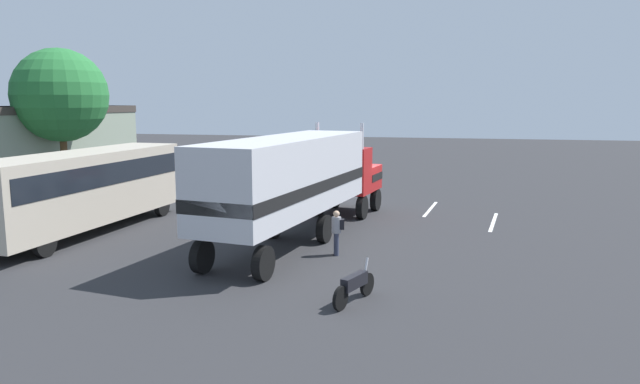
% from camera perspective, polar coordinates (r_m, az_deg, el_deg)
% --- Properties ---
extents(ground_plane, '(120.00, 120.00, 0.00)m').
position_cam_1_polar(ground_plane, '(29.60, 3.87, -1.81)').
color(ground_plane, '#2D2D30').
extents(lane_stripe_near, '(4.39, 0.62, 0.01)m').
position_cam_1_polar(lane_stripe_near, '(30.39, 10.75, -1.65)').
color(lane_stripe_near, silver).
rests_on(lane_stripe_near, ground_plane).
extents(lane_stripe_mid, '(4.39, 0.71, 0.01)m').
position_cam_1_polar(lane_stripe_mid, '(27.87, 16.61, -2.83)').
color(lane_stripe_mid, silver).
rests_on(lane_stripe_mid, ground_plane).
extents(semi_truck, '(14.37, 4.64, 4.50)m').
position_cam_1_polar(semi_truck, '(22.98, -2.05, 1.47)').
color(semi_truck, '#B21919').
rests_on(semi_truck, ground_plane).
extents(person_bystander, '(0.35, 0.47, 1.63)m').
position_cam_1_polar(person_bystander, '(20.90, 1.67, -3.82)').
color(person_bystander, '#2D3347').
rests_on(person_bystander, ground_plane).
extents(parked_bus, '(11.12, 3.16, 3.40)m').
position_cam_1_polar(parked_bus, '(26.15, -22.13, 0.71)').
color(parked_bus, '#BFB29E').
rests_on(parked_bus, ground_plane).
extents(motorcycle, '(2.01, 0.83, 1.12)m').
position_cam_1_polar(motorcycle, '(16.21, 3.40, -9.13)').
color(motorcycle, black).
rests_on(motorcycle, ground_plane).
extents(tree_center, '(5.93, 5.93, 8.81)m').
position_cam_1_polar(tree_center, '(41.07, -24.08, 8.62)').
color(tree_center, brown).
rests_on(tree_center, ground_plane).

